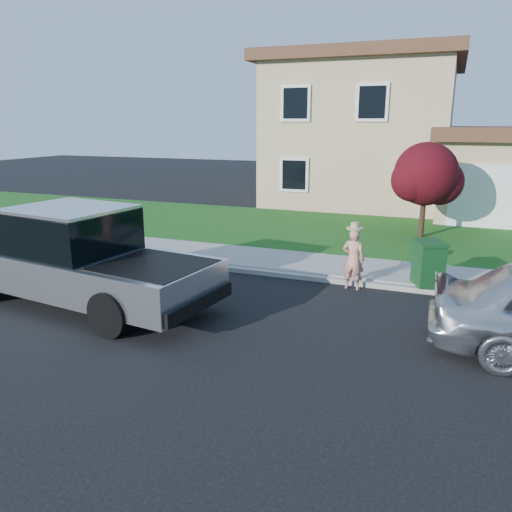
{
  "coord_description": "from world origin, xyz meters",
  "views": [
    {
      "loc": [
        4.22,
        -8.69,
        3.81
      ],
      "look_at": [
        0.69,
        0.39,
        1.2
      ],
      "focal_mm": 35.0,
      "sensor_mm": 36.0,
      "label": 1
    }
  ],
  "objects_px": {
    "pickup_truck": "(78,259)",
    "trash_bin": "(428,263)",
    "woman": "(353,258)",
    "ornamental_tree": "(427,177)"
  },
  "relations": [
    {
      "from": "ornamental_tree",
      "to": "pickup_truck",
      "type": "bearing_deg",
      "value": -126.07
    },
    {
      "from": "pickup_truck",
      "to": "ornamental_tree",
      "type": "height_order",
      "value": "ornamental_tree"
    },
    {
      "from": "ornamental_tree",
      "to": "trash_bin",
      "type": "relative_size",
      "value": 3.03
    },
    {
      "from": "ornamental_tree",
      "to": "trash_bin",
      "type": "height_order",
      "value": "ornamental_tree"
    },
    {
      "from": "woman",
      "to": "ornamental_tree",
      "type": "relative_size",
      "value": 0.51
    },
    {
      "from": "pickup_truck",
      "to": "trash_bin",
      "type": "relative_size",
      "value": 6.41
    },
    {
      "from": "pickup_truck",
      "to": "ornamental_tree",
      "type": "xyz_separation_m",
      "value": [
        6.57,
        9.02,
        1.12
      ]
    },
    {
      "from": "pickup_truck",
      "to": "trash_bin",
      "type": "height_order",
      "value": "pickup_truck"
    },
    {
      "from": "woman",
      "to": "ornamental_tree",
      "type": "distance_m",
      "value": 6.21
    },
    {
      "from": "pickup_truck",
      "to": "trash_bin",
      "type": "distance_m",
      "value": 7.87
    }
  ]
}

